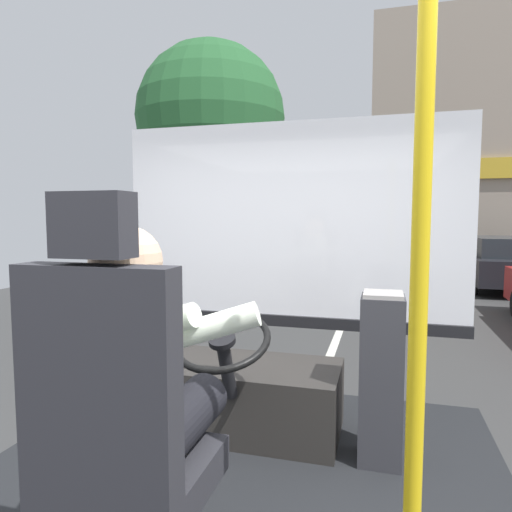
{
  "coord_description": "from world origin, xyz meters",
  "views": [
    {
      "loc": [
        0.66,
        -1.6,
        1.9
      ],
      "look_at": [
        -0.23,
        1.58,
        1.61
      ],
      "focal_mm": 31.82,
      "sensor_mm": 36.0,
      "label": 1
    }
  ],
  "objects_px": {
    "driver_seat": "(120,443)",
    "parked_car_charcoal": "(462,250)",
    "parked_car_black": "(503,262)",
    "steering_console": "(246,395)",
    "parked_car_silver": "(458,240)",
    "handrail_pole": "(417,343)",
    "bus_driver": "(140,374)",
    "fare_box": "(381,378)"
  },
  "relations": [
    {
      "from": "fare_box",
      "to": "parked_car_black",
      "type": "distance_m",
      "value": 11.27
    },
    {
      "from": "bus_driver",
      "to": "fare_box",
      "type": "height_order",
      "value": "bus_driver"
    },
    {
      "from": "steering_console",
      "to": "parked_car_charcoal",
      "type": "relative_size",
      "value": 0.26
    },
    {
      "from": "handrail_pole",
      "to": "fare_box",
      "type": "distance_m",
      "value": 1.33
    },
    {
      "from": "driver_seat",
      "to": "bus_driver",
      "type": "height_order",
      "value": "driver_seat"
    },
    {
      "from": "driver_seat",
      "to": "fare_box",
      "type": "distance_m",
      "value": 1.42
    },
    {
      "from": "parked_car_charcoal",
      "to": "parked_car_silver",
      "type": "distance_m",
      "value": 4.94
    },
    {
      "from": "handrail_pole",
      "to": "parked_car_charcoal",
      "type": "height_order",
      "value": "handrail_pole"
    },
    {
      "from": "parked_car_charcoal",
      "to": "parked_car_silver",
      "type": "relative_size",
      "value": 1.01
    },
    {
      "from": "handrail_pole",
      "to": "parked_car_black",
      "type": "relative_size",
      "value": 0.48
    },
    {
      "from": "bus_driver",
      "to": "driver_seat",
      "type": "bearing_deg",
      "value": -90.0
    },
    {
      "from": "driver_seat",
      "to": "parked_car_silver",
      "type": "height_order",
      "value": "driver_seat"
    },
    {
      "from": "fare_box",
      "to": "driver_seat",
      "type": "bearing_deg",
      "value": -122.99
    },
    {
      "from": "steering_console",
      "to": "parked_car_silver",
      "type": "relative_size",
      "value": 0.27
    },
    {
      "from": "fare_box",
      "to": "parked_car_black",
      "type": "bearing_deg",
      "value": 74.27
    },
    {
      "from": "steering_console",
      "to": "parked_car_charcoal",
      "type": "height_order",
      "value": "steering_console"
    },
    {
      "from": "parked_car_black",
      "to": "bus_driver",
      "type": "bearing_deg",
      "value": -107.82
    },
    {
      "from": "handrail_pole",
      "to": "parked_car_silver",
      "type": "height_order",
      "value": "handrail_pole"
    },
    {
      "from": "handrail_pole",
      "to": "parked_car_silver",
      "type": "distance_m",
      "value": 22.9
    },
    {
      "from": "steering_console",
      "to": "fare_box",
      "type": "relative_size",
      "value": 1.24
    },
    {
      "from": "steering_console",
      "to": "fare_box",
      "type": "xyz_separation_m",
      "value": [
        0.77,
        -0.13,
        0.22
      ]
    },
    {
      "from": "driver_seat",
      "to": "parked_car_charcoal",
      "type": "height_order",
      "value": "driver_seat"
    },
    {
      "from": "bus_driver",
      "to": "parked_car_charcoal",
      "type": "height_order",
      "value": "bus_driver"
    },
    {
      "from": "parked_car_black",
      "to": "parked_car_charcoal",
      "type": "bearing_deg",
      "value": 91.23
    },
    {
      "from": "parked_car_black",
      "to": "steering_console",
      "type": "bearing_deg",
      "value": -109.65
    },
    {
      "from": "driver_seat",
      "to": "parked_car_silver",
      "type": "bearing_deg",
      "value": 79.3
    },
    {
      "from": "handrail_pole",
      "to": "parked_car_silver",
      "type": "bearing_deg",
      "value": 81.4
    },
    {
      "from": "driver_seat",
      "to": "parked_car_black",
      "type": "xyz_separation_m",
      "value": [
        3.82,
        12.03,
        -0.5
      ]
    },
    {
      "from": "driver_seat",
      "to": "parked_car_charcoal",
      "type": "distance_m",
      "value": 18.1
    },
    {
      "from": "driver_seat",
      "to": "parked_car_silver",
      "type": "xyz_separation_m",
      "value": [
        4.27,
        22.6,
        -0.44
      ]
    },
    {
      "from": "bus_driver",
      "to": "handrail_pole",
      "type": "bearing_deg",
      "value": -10.18
    },
    {
      "from": "driver_seat",
      "to": "parked_car_black",
      "type": "height_order",
      "value": "driver_seat"
    },
    {
      "from": "parked_car_black",
      "to": "handrail_pole",
      "type": "bearing_deg",
      "value": -103.86
    },
    {
      "from": "parked_car_silver",
      "to": "parked_car_black",
      "type": "bearing_deg",
      "value": -92.42
    },
    {
      "from": "parked_car_charcoal",
      "to": "steering_console",
      "type": "bearing_deg",
      "value": -102.73
    },
    {
      "from": "steering_console",
      "to": "driver_seat",
      "type": "bearing_deg",
      "value": -90.0
    },
    {
      "from": "steering_console",
      "to": "fare_box",
      "type": "distance_m",
      "value": 0.81
    },
    {
      "from": "handrail_pole",
      "to": "parked_car_black",
      "type": "bearing_deg",
      "value": 76.14
    },
    {
      "from": "steering_console",
      "to": "parked_car_black",
      "type": "distance_m",
      "value": 11.37
    },
    {
      "from": "parked_car_charcoal",
      "to": "parked_car_silver",
      "type": "height_order",
      "value": "parked_car_silver"
    },
    {
      "from": "fare_box",
      "to": "parked_car_charcoal",
      "type": "bearing_deg",
      "value": 79.93
    },
    {
      "from": "driver_seat",
      "to": "parked_car_charcoal",
      "type": "bearing_deg",
      "value": 78.19
    }
  ]
}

